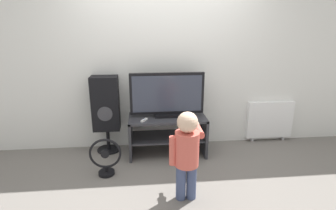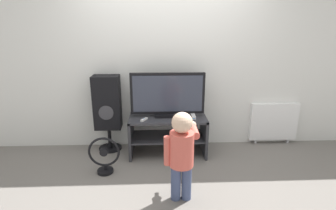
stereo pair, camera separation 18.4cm
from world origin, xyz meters
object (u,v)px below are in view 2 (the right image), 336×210
(speaker_tower, at_px, (107,104))
(radiator, at_px, (274,122))
(television, at_px, (168,95))
(remote_primary, at_px, (144,120))
(floor_fan, at_px, (104,157))
(child, at_px, (182,149))
(game_console, at_px, (193,116))

(speaker_tower, distance_m, radiator, 2.51)
(television, height_order, radiator, television)
(television, relative_size, radiator, 1.39)
(remote_primary, height_order, floor_fan, remote_primary)
(television, bearing_deg, child, -84.72)
(television, relative_size, floor_fan, 2.13)
(child, distance_m, speaker_tower, 1.54)
(television, xyz_separation_m, speaker_tower, (-0.85, 0.14, -0.16))
(floor_fan, bearing_deg, child, -31.16)
(television, distance_m, floor_fan, 1.15)
(television, relative_size, remote_primary, 7.85)
(child, bearing_deg, floor_fan, 148.84)
(speaker_tower, height_order, radiator, speaker_tower)
(child, height_order, floor_fan, child)
(game_console, relative_size, remote_primary, 1.55)
(television, distance_m, remote_primary, 0.46)
(floor_fan, bearing_deg, television, 33.20)
(speaker_tower, xyz_separation_m, radiator, (2.49, 0.10, -0.34))
(game_console, xyz_separation_m, speaker_tower, (-1.20, 0.22, 0.12))
(radiator, bearing_deg, television, -171.46)
(radiator, bearing_deg, speaker_tower, -177.61)
(television, xyz_separation_m, remote_primary, (-0.32, -0.16, -0.29))
(game_console, height_order, speaker_tower, speaker_tower)
(game_console, bearing_deg, television, 167.84)
(television, xyz_separation_m, game_console, (0.35, -0.07, -0.28))
(child, bearing_deg, radiator, 40.50)
(child, relative_size, speaker_tower, 0.87)
(remote_primary, bearing_deg, child, -65.19)
(game_console, height_order, remote_primary, game_console)
(remote_primary, xyz_separation_m, child, (0.42, -0.91, 0.01))
(child, height_order, speaker_tower, speaker_tower)
(floor_fan, bearing_deg, remote_primary, 36.96)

